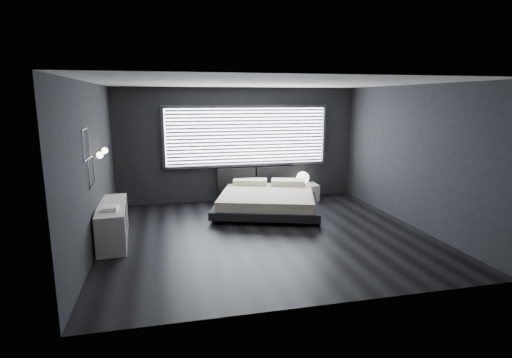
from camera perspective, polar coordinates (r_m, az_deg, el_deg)
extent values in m
plane|color=black|center=(7.68, 1.44, -7.84)|extent=(6.00, 6.00, 0.00)
plane|color=silver|center=(7.25, 1.56, 13.54)|extent=(6.00, 6.00, 0.00)
cube|color=black|center=(10.00, -2.46, 4.92)|extent=(6.00, 0.04, 2.80)
cube|color=black|center=(4.77, 9.80, -2.48)|extent=(6.00, 0.04, 2.80)
cube|color=black|center=(7.20, -22.30, 1.52)|extent=(0.04, 5.50, 2.80)
cube|color=black|center=(8.58, 21.31, 3.07)|extent=(0.04, 5.50, 2.80)
cube|color=white|center=(9.99, -1.32, 6.14)|extent=(4.00, 0.02, 1.38)
cube|color=#47474C|center=(9.76, -13.16, 5.71)|extent=(0.06, 0.08, 1.48)
cube|color=#47474C|center=(10.57, 9.68, 6.27)|extent=(0.06, 0.08, 1.48)
cube|color=#47474C|center=(9.92, -1.30, 10.32)|extent=(4.14, 0.08, 0.06)
cube|color=#47474C|center=(10.06, -1.27, 1.98)|extent=(4.14, 0.08, 0.06)
cube|color=silver|center=(9.93, -1.25, 6.11)|extent=(3.94, 0.03, 1.32)
cube|color=black|center=(10.00, -2.85, 0.11)|extent=(0.96, 0.16, 0.52)
cube|color=black|center=(10.22, 2.68, 0.35)|extent=(0.96, 0.16, 0.52)
cylinder|color=silver|center=(7.21, -21.96, 3.17)|extent=(0.10, 0.02, 0.02)
sphere|color=#FFE5B7|center=(7.20, -21.41, 3.20)|extent=(0.11, 0.11, 0.11)
cylinder|color=silver|center=(7.80, -21.31, 3.79)|extent=(0.10, 0.02, 0.02)
sphere|color=#FFE5B7|center=(7.79, -20.80, 3.82)|extent=(0.11, 0.11, 0.11)
cube|color=#47474C|center=(6.58, -23.27, 6.57)|extent=(0.01, 0.46, 0.02)
cube|color=#47474C|center=(6.63, -22.96, 2.61)|extent=(0.01, 0.46, 0.02)
cube|color=#47474C|center=(6.83, -22.79, 4.80)|extent=(0.01, 0.02, 0.46)
cube|color=#47474C|center=(6.38, -23.46, 4.34)|extent=(0.01, 0.02, 0.46)
cube|color=#47474C|center=(6.87, -22.61, 2.84)|extent=(0.01, 0.46, 0.02)
cube|color=#47474C|center=(6.95, -22.32, -0.91)|extent=(0.01, 0.46, 0.02)
cube|color=#47474C|center=(7.13, -22.17, 1.28)|extent=(0.01, 0.02, 0.46)
cube|color=#47474C|center=(6.69, -22.77, 0.60)|extent=(0.01, 0.02, 0.46)
cube|color=black|center=(8.40, -5.50, -5.87)|extent=(0.16, 0.16, 0.08)
cube|color=black|center=(8.29, 8.07, -6.18)|extent=(0.16, 0.16, 0.08)
cube|color=black|center=(10.07, -3.72, -2.91)|extent=(0.16, 0.16, 0.08)
cube|color=black|center=(9.97, 7.53, -3.13)|extent=(0.16, 0.16, 0.08)
cube|color=black|center=(9.09, 1.59, -3.66)|extent=(2.83, 2.76, 0.17)
cube|color=beige|center=(9.05, 1.60, -2.52)|extent=(2.55, 2.55, 0.21)
cube|color=#EDE6C6|center=(9.83, -0.84, -0.37)|extent=(0.90, 0.66, 0.13)
cube|color=#EDE6C6|center=(9.78, 4.59, -0.46)|extent=(0.90, 0.66, 0.13)
cube|color=white|center=(10.27, 6.87, -1.80)|extent=(0.71, 0.60, 0.39)
sphere|color=white|center=(10.19, 6.69, 0.15)|extent=(0.33, 0.33, 0.33)
cube|color=white|center=(7.65, -19.77, -5.92)|extent=(0.57, 1.72, 0.68)
cube|color=#47474C|center=(7.64, -17.96, -5.83)|extent=(0.11, 1.68, 0.66)
cube|color=white|center=(7.21, -20.20, -4.02)|extent=(0.28, 0.36, 0.04)
cube|color=white|center=(7.18, -20.16, -3.78)|extent=(0.25, 0.32, 0.03)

